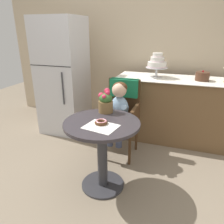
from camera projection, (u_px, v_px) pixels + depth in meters
The scene contains 12 objects.
ground_plane at pixel (103, 185), 2.27m from camera, with size 8.00×8.00×0.00m, color gray.
back_wall at pixel (143, 41), 3.42m from camera, with size 4.80×0.10×2.70m, color #C1AD8E.
cafe_table at pixel (102, 142), 2.09m from camera, with size 0.72×0.72×0.72m.
wicker_chair at pixel (122, 105), 2.69m from camera, with size 0.42×0.45×0.95m.
seated_child at pixel (118, 106), 2.53m from camera, with size 0.27×0.32×0.73m.
paper_napkin at pixel (101, 127), 1.91m from camera, with size 0.28×0.23×0.00m, color white.
donut_front at pixel (101, 122), 1.96m from camera, with size 0.12×0.12×0.04m.
flower_vase at pixel (106, 102), 2.21m from camera, with size 0.15×0.15×0.25m.
display_counter at pixel (171, 109), 3.09m from camera, with size 1.56×0.62×0.90m.
tiered_cake_stand at pixel (157, 63), 2.93m from camera, with size 0.30×0.30×0.33m.
round_layer_cake at pixel (202, 76), 2.79m from camera, with size 0.18×0.18×0.13m.
refrigerator at pixel (63, 77), 3.25m from camera, with size 0.64×0.63×1.70m.
Camera 1 is at (0.68, -1.72, 1.53)m, focal length 34.71 mm.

